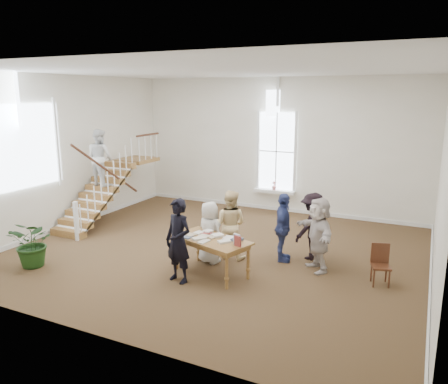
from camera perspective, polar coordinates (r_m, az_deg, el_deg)
The scene contains 12 objects.
ground at distance 11.36m, azimuth -0.77°, elevation -7.66°, with size 10.00×10.00×0.00m, color #4B341D.
room_shell at distance 15.13m, azimuth 6.64°, elevation -0.95°, with size 10.49×10.00×10.00m.
staircase at distance 13.92m, azimuth -15.61°, elevation 2.59°, with size 1.10×4.10×2.92m.
library_table at distance 9.73m, azimuth -1.68°, elevation -6.56°, with size 1.95×1.38×0.89m.
police_officer at distance 9.35m, azimuth -5.99°, elevation -6.35°, with size 0.67×0.44×1.82m, color black.
elderly_woman at distance 10.39m, azimuth -1.87°, elevation -5.29°, with size 0.73×0.47×1.49m, color beige.
person_yellow at distance 10.66m, azimuth 0.80°, elevation -4.24°, with size 0.82×0.64×1.70m, color #FADB9C.
woman_cluster_a at distance 10.54m, azimuth 7.70°, elevation -4.62°, with size 0.98×0.41×1.67m, color navy.
woman_cluster_b at distance 10.80m, azimuth 11.48°, elevation -4.40°, with size 1.06×0.61×1.65m, color black.
woman_cluster_c at distance 10.12m, azimuth 12.22°, elevation -5.42°, with size 1.59×0.51×1.71m, color beige.
floor_plant at distance 11.11m, azimuth -23.61°, elevation -6.16°, with size 1.02×0.89×1.13m, color #183811.
side_chair at distance 9.91m, azimuth 19.75°, elevation -8.62°, with size 0.47×0.47×0.87m.
Camera 1 is at (4.74, -9.53, 3.96)m, focal length 35.00 mm.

